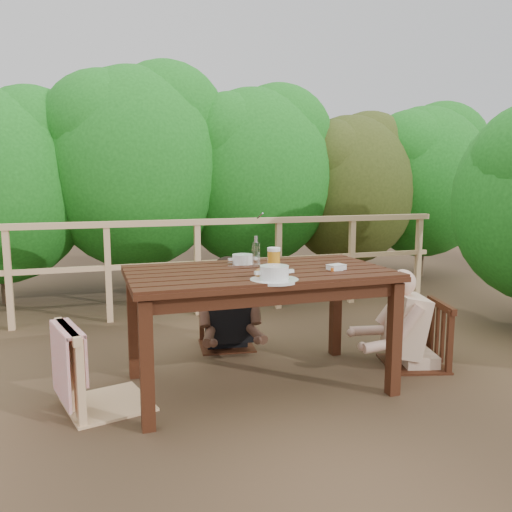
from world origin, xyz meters
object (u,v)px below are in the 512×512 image
object	(u,v)px
chair_left	(104,326)
soup_near	(274,274)
chair_right	(415,306)
bottle	(256,252)
chair_far	(226,295)
soup_far	(243,260)
butter_tub	(336,268)
bread_roll	(263,273)
woman	(225,277)
diner_right	(420,287)
table	(258,329)
beer_glass	(274,260)

from	to	relation	value
chair_left	soup_near	size ratio (longest dim) A/B	3.46
chair_right	bottle	size ratio (longest dim) A/B	4.00
chair_far	soup_far	size ratio (longest dim) A/B	3.50
chair_right	butter_tub	size ratio (longest dim) A/B	7.88
chair_left	bottle	world-z (taller)	bottle
soup_far	butter_tub	world-z (taller)	soup_far
soup_near	bread_roll	distance (m)	0.12
woman	diner_right	xyz separation A→B (m)	(1.28, -0.90, 0.01)
table	soup_far	world-z (taller)	soup_far
diner_right	butter_tub	xyz separation A→B (m)	(-0.79, -0.17, 0.21)
chair_right	soup_near	size ratio (longest dim) A/B	3.13
beer_glass	chair_far	bearing A→B (deg)	94.64
table	chair_far	xyz separation A→B (m)	(0.01, 0.89, 0.05)
chair_right	bread_roll	size ratio (longest dim) A/B	7.93
table	soup_near	world-z (taller)	soup_near
chair_far	butter_tub	bearing A→B (deg)	-58.27
woman	bottle	size ratio (longest dim) A/B	5.20
soup_near	butter_tub	size ratio (longest dim) A/B	2.51
diner_right	soup_near	bearing A→B (deg)	120.41
bottle	soup_near	bearing A→B (deg)	-94.38
chair_far	bottle	xyz separation A→B (m)	(0.01, -0.78, 0.47)
woman	soup_far	xyz separation A→B (m)	(-0.04, -0.65, 0.24)
soup_near	beer_glass	bearing A→B (deg)	70.46
woman	bottle	distance (m)	0.86
chair_far	soup_near	xyz separation A→B (m)	(-0.03, -1.24, 0.40)
table	diner_right	bearing A→B (deg)	0.37
table	soup_far	distance (m)	0.51
table	chair_right	xyz separation A→B (m)	(1.26, 0.01, 0.07)
diner_right	soup_far	distance (m)	1.36
bread_roll	butter_tub	distance (m)	0.55
table	chair_left	xyz separation A→B (m)	(-1.01, -0.00, 0.11)
chair_far	bottle	world-z (taller)	bottle
chair_left	beer_glass	size ratio (longest dim) A/B	6.09
woman	soup_far	size ratio (longest dim) A/B	4.73
diner_right	bread_roll	distance (m)	1.37
bread_roll	diner_right	bearing A→B (deg)	10.23
woman	chair_right	bearing A→B (deg)	151.16
chair_far	chair_right	world-z (taller)	chair_right
soup_near	butter_tub	xyz separation A→B (m)	(0.51, 0.19, -0.02)
chair_left	butter_tub	bearing A→B (deg)	-110.25
chair_left	diner_right	bearing A→B (deg)	-103.84
beer_glass	bottle	size ratio (longest dim) A/B	0.72
table	soup_near	xyz separation A→B (m)	(-0.02, -0.35, 0.45)
bread_roll	woman	bearing A→B (deg)	87.21
chair_far	bread_roll	bearing A→B (deg)	-85.89
chair_right	chair_left	bearing A→B (deg)	-74.70
soup_near	butter_tub	bearing A→B (deg)	20.10
bottle	butter_tub	size ratio (longest dim) A/B	1.97
bottle	butter_tub	distance (m)	0.56
chair_left	woman	size ratio (longest dim) A/B	0.85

